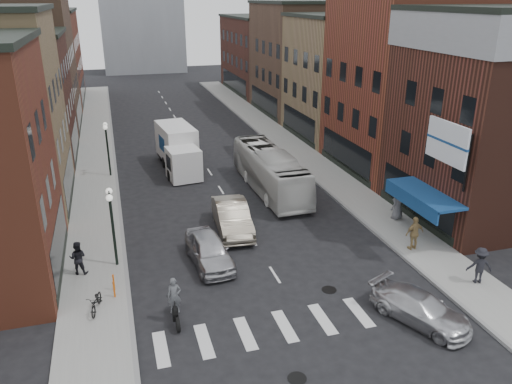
# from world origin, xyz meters

# --- Properties ---
(ground) EXTENTS (160.00, 160.00, 0.00)m
(ground) POSITION_xyz_m (0.00, 0.00, 0.00)
(ground) COLOR black
(ground) RESTS_ON ground
(sidewalk_left) EXTENTS (3.00, 74.00, 0.15)m
(sidewalk_left) POSITION_xyz_m (-8.50, 22.00, 0.07)
(sidewalk_left) COLOR gray
(sidewalk_left) RESTS_ON ground
(sidewalk_right) EXTENTS (3.00, 74.00, 0.15)m
(sidewalk_right) POSITION_xyz_m (8.50, 22.00, 0.07)
(sidewalk_right) COLOR gray
(sidewalk_right) RESTS_ON ground
(curb_left) EXTENTS (0.20, 74.00, 0.16)m
(curb_left) POSITION_xyz_m (-7.00, 22.00, 0.00)
(curb_left) COLOR gray
(curb_left) RESTS_ON ground
(curb_right) EXTENTS (0.20, 74.00, 0.16)m
(curb_right) POSITION_xyz_m (7.00, 22.00, 0.00)
(curb_right) COLOR gray
(curb_right) RESTS_ON ground
(crosswalk_stripes) EXTENTS (12.00, 2.20, 0.01)m
(crosswalk_stripes) POSITION_xyz_m (0.00, -3.00, 0.00)
(crosswalk_stripes) COLOR silver
(crosswalk_stripes) RESTS_ON ground
(bldg_left_mid_b) EXTENTS (10.30, 10.20, 10.30)m
(bldg_left_mid_b) POSITION_xyz_m (-14.99, 24.00, 5.15)
(bldg_left_mid_b) COLOR #422017
(bldg_left_mid_b) RESTS_ON ground
(bldg_left_far_a) EXTENTS (10.30, 12.20, 13.30)m
(bldg_left_far_a) POSITION_xyz_m (-14.99, 35.00, 6.65)
(bldg_left_far_a) COLOR brown
(bldg_left_far_a) RESTS_ON ground
(bldg_left_far_b) EXTENTS (10.30, 16.20, 11.30)m
(bldg_left_far_b) POSITION_xyz_m (-14.99, 49.00, 5.65)
(bldg_left_far_b) COLOR brown
(bldg_left_far_b) RESTS_ON ground
(bldg_right_corner) EXTENTS (10.30, 9.20, 12.30)m
(bldg_right_corner) POSITION_xyz_m (14.99, 4.50, 6.15)
(bldg_right_corner) COLOR #422017
(bldg_right_corner) RESTS_ON ground
(bldg_right_mid_a) EXTENTS (10.30, 10.20, 14.30)m
(bldg_right_mid_a) POSITION_xyz_m (15.00, 14.00, 7.15)
(bldg_right_mid_a) COLOR brown
(bldg_right_mid_a) RESTS_ON ground
(bldg_right_mid_b) EXTENTS (10.30, 10.20, 11.30)m
(bldg_right_mid_b) POSITION_xyz_m (14.99, 24.00, 5.65)
(bldg_right_mid_b) COLOR #90784F
(bldg_right_mid_b) RESTS_ON ground
(bldg_right_far_a) EXTENTS (10.30, 12.20, 12.30)m
(bldg_right_far_a) POSITION_xyz_m (14.99, 35.00, 6.15)
(bldg_right_far_a) COLOR brown
(bldg_right_far_a) RESTS_ON ground
(bldg_right_far_b) EXTENTS (10.30, 16.20, 10.30)m
(bldg_right_far_b) POSITION_xyz_m (14.99, 49.00, 5.15)
(bldg_right_far_b) COLOR #422017
(bldg_right_far_b) RESTS_ON ground
(awning_blue) EXTENTS (1.80, 5.00, 0.78)m
(awning_blue) POSITION_xyz_m (8.93, 2.50, 2.63)
(awning_blue) COLOR navy
(awning_blue) RESTS_ON ground
(billboard_sign) EXTENTS (1.52, 3.00, 3.70)m
(billboard_sign) POSITION_xyz_m (8.59, 0.50, 6.13)
(billboard_sign) COLOR black
(billboard_sign) RESTS_ON ground
(streetlamp_near) EXTENTS (0.32, 1.22, 4.11)m
(streetlamp_near) POSITION_xyz_m (-7.40, 4.00, 2.91)
(streetlamp_near) COLOR black
(streetlamp_near) RESTS_ON ground
(streetlamp_far) EXTENTS (0.32, 1.22, 4.11)m
(streetlamp_far) POSITION_xyz_m (-7.40, 18.00, 2.91)
(streetlamp_far) COLOR black
(streetlamp_far) RESTS_ON ground
(bike_rack) EXTENTS (0.08, 0.68, 0.80)m
(bike_rack) POSITION_xyz_m (-7.60, 1.30, 0.55)
(bike_rack) COLOR #D8590C
(bike_rack) RESTS_ON sidewalk_left
(box_truck) EXTENTS (2.87, 7.80, 3.30)m
(box_truck) POSITION_xyz_m (-2.15, 18.32, 1.63)
(box_truck) COLOR white
(box_truck) RESTS_ON ground
(motorcycle_rider) EXTENTS (0.61, 2.06, 2.10)m
(motorcycle_rider) POSITION_xyz_m (-5.19, -1.41, 0.98)
(motorcycle_rider) COLOR black
(motorcycle_rider) RESTS_ON ground
(transit_bus) EXTENTS (2.62, 10.51, 2.92)m
(transit_bus) POSITION_xyz_m (3.29, 11.97, 1.46)
(transit_bus) COLOR silver
(transit_bus) RESTS_ON ground
(sedan_left_near) EXTENTS (2.16, 4.63, 1.53)m
(sedan_left_near) POSITION_xyz_m (-2.86, 3.00, 0.77)
(sedan_left_near) COLOR #B8B7BC
(sedan_left_near) RESTS_ON ground
(sedan_left_far) EXTENTS (2.21, 5.32, 1.71)m
(sedan_left_far) POSITION_xyz_m (-0.80, 6.44, 0.86)
(sedan_left_far) COLOR #A69B87
(sedan_left_far) RESTS_ON ground
(curb_car) EXTENTS (3.45, 4.71, 1.27)m
(curb_car) POSITION_xyz_m (4.64, -4.27, 0.63)
(curb_car) COLOR silver
(curb_car) RESTS_ON ground
(parked_bicycle) EXTENTS (0.89, 1.70, 0.85)m
(parked_bicycle) POSITION_xyz_m (-8.36, 0.16, 0.58)
(parked_bicycle) COLOR black
(parked_bicycle) RESTS_ON sidewalk_left
(ped_left_solo) EXTENTS (0.91, 0.66, 1.70)m
(ped_left_solo) POSITION_xyz_m (-9.17, 3.62, 1.00)
(ped_left_solo) COLOR black
(ped_left_solo) RESTS_ON sidewalk_left
(ped_right_a) EXTENTS (1.29, 0.92, 1.80)m
(ped_right_a) POSITION_xyz_m (8.89, -2.57, 1.05)
(ped_right_a) COLOR black
(ped_right_a) RESTS_ON sidewalk_right
(ped_right_b) EXTENTS (1.14, 0.64, 1.87)m
(ped_right_b) POSITION_xyz_m (7.84, 1.20, 1.08)
(ped_right_b) COLOR #977C4D
(ped_right_b) RESTS_ON sidewalk_right
(ped_right_c) EXTENTS (1.14, 0.99, 1.98)m
(ped_right_c) POSITION_xyz_m (9.11, 4.92, 1.14)
(ped_right_c) COLOR #54565C
(ped_right_c) RESTS_ON sidewalk_right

